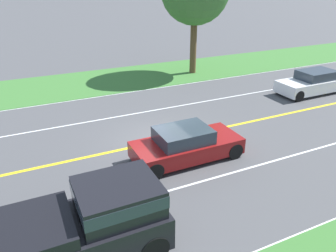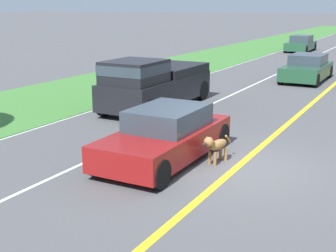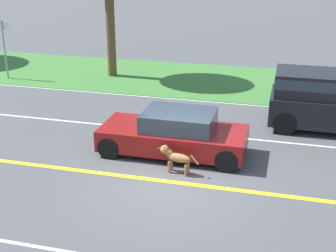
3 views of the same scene
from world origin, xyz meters
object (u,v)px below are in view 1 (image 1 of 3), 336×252
ego_car (186,145)px  oncoming_car (314,83)px  dog (166,137)px  pickup_truck (68,230)px

ego_car → oncoming_car: size_ratio=0.93×
dog → oncoming_car: (-2.54, 11.34, 0.19)m
dog → oncoming_car: 11.62m
dog → pickup_truck: 6.63m
ego_car → pickup_truck: (3.31, -5.12, 0.36)m
dog → pickup_truck: size_ratio=0.23×
oncoming_car → pickup_truck: bearing=113.7°
pickup_truck → oncoming_car: size_ratio=1.17×
pickup_truck → oncoming_car: (-7.08, 16.14, -0.33)m
dog → pickup_truck: pickup_truck is taller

